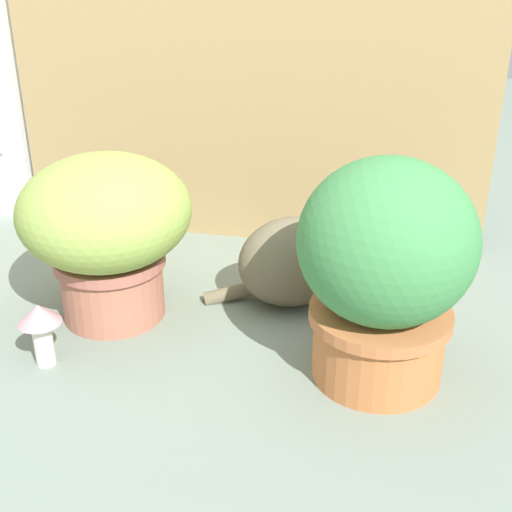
# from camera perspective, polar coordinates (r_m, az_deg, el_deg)

# --- Properties ---
(ground_plane) EXTENTS (6.00, 6.00, 0.00)m
(ground_plane) POSITION_cam_1_polar(r_m,az_deg,el_deg) (1.54, -5.62, -6.34)
(ground_plane) COLOR slate
(cardboard_backdrop) EXTENTS (1.29, 0.03, 0.89)m
(cardboard_backdrop) POSITION_cam_1_polar(r_m,az_deg,el_deg) (1.86, -0.82, 14.29)
(cardboard_backdrop) COLOR #A68656
(cardboard_backdrop) RESTS_ON ground
(grass_planter) EXTENTS (0.38, 0.38, 0.38)m
(grass_planter) POSITION_cam_1_polar(r_m,az_deg,el_deg) (1.54, -12.29, 2.37)
(grass_planter) COLOR #AD6751
(grass_planter) RESTS_ON ground
(leafy_planter) EXTENTS (0.33, 0.33, 0.45)m
(leafy_planter) POSITION_cam_1_polar(r_m,az_deg,el_deg) (1.31, 10.61, -0.92)
(leafy_planter) COLOR #BF6D3B
(leafy_planter) RESTS_ON ground
(cat) EXTENTS (0.39, 0.26, 0.32)m
(cat) POSITION_cam_1_polar(r_m,az_deg,el_deg) (1.60, 3.71, -0.06)
(cat) COLOR brown
(cat) RESTS_ON ground
(mushroom_ornament_pink) EXTENTS (0.09, 0.09, 0.14)m
(mushroom_ornament_pink) POSITION_cam_1_polar(r_m,az_deg,el_deg) (1.45, -17.42, -5.37)
(mushroom_ornament_pink) COLOR white
(mushroom_ornament_pink) RESTS_ON ground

